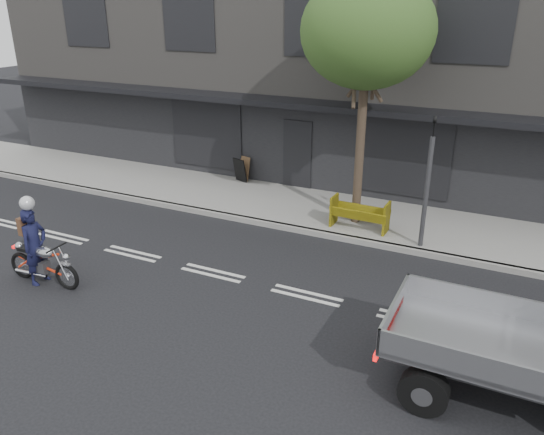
{
  "coord_description": "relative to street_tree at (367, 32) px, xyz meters",
  "views": [
    {
      "loc": [
        6.05,
        -9.46,
        6.02
      ],
      "look_at": [
        1.32,
        0.5,
        1.48
      ],
      "focal_mm": 35.0,
      "sensor_mm": 36.0,
      "label": 1
    }
  ],
  "objects": [
    {
      "name": "traffic_light_pole",
      "position": [
        2.0,
        -0.85,
        -3.63
      ],
      "size": [
        0.12,
        0.12,
        3.5
      ],
      "color": "#2D2D30",
      "rests_on": "ground"
    },
    {
      "name": "motorcycle",
      "position": [
        -5.41,
        -6.25,
        -4.75
      ],
      "size": [
        2.0,
        0.58,
        1.03
      ],
      "rotation": [
        0.0,
        0.0,
        0.03
      ],
      "color": "black",
      "rests_on": "ground"
    },
    {
      "name": "kerb",
      "position": [
        -2.2,
        -1.1,
        -5.2
      ],
      "size": [
        32.0,
        0.2,
        0.15
      ],
      "primitive_type": "cube",
      "color": "gray",
      "rests_on": "ground"
    },
    {
      "name": "sidewalk",
      "position": [
        -2.2,
        0.5,
        -5.2
      ],
      "size": [
        32.0,
        3.2,
        0.15
      ],
      "primitive_type": "cube",
      "color": "gray",
      "rests_on": "ground"
    },
    {
      "name": "sandwich_board",
      "position": [
        -4.68,
        1.69,
        -4.71
      ],
      "size": [
        0.61,
        0.5,
        0.84
      ],
      "primitive_type": null,
      "rotation": [
        0.0,
        0.0,
        -0.31
      ],
      "color": "black",
      "rests_on": "sidewalk"
    },
    {
      "name": "building_main",
      "position": [
        -2.2,
        7.1,
        -1.28
      ],
      "size": [
        26.0,
        10.0,
        8.0
      ],
      "primitive_type": "cube",
      "color": "slate",
      "rests_on": "ground"
    },
    {
      "name": "street_tree",
      "position": [
        0.0,
        0.0,
        0.0
      ],
      "size": [
        3.4,
        3.4,
        6.74
      ],
      "color": "#382B21",
      "rests_on": "ground"
    },
    {
      "name": "ground",
      "position": [
        -2.2,
        -4.2,
        -5.28
      ],
      "size": [
        80.0,
        80.0,
        0.0
      ],
      "primitive_type": "plane",
      "color": "black",
      "rests_on": "ground"
    },
    {
      "name": "construction_barrier",
      "position": [
        0.24,
        -0.7,
        -4.68
      ],
      "size": [
        1.62,
        0.69,
        0.89
      ],
      "primitive_type": null,
      "rotation": [
        0.0,
        0.0,
        -0.04
      ],
      "color": "#D6BE0B",
      "rests_on": "sidewalk"
    },
    {
      "name": "rider",
      "position": [
        -5.56,
        -6.25,
        -4.38
      ],
      "size": [
        0.45,
        0.67,
        1.79
      ],
      "primitive_type": "imported",
      "rotation": [
        0.0,
        0.0,
        1.6
      ],
      "color": "black",
      "rests_on": "ground"
    }
  ]
}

